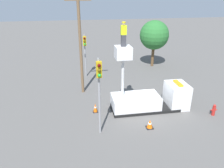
{
  "coord_description": "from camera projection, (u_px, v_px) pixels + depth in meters",
  "views": [
    {
      "loc": [
        -5.33,
        -15.21,
        9.1
      ],
      "look_at": [
        -2.98,
        -1.32,
        3.02
      ],
      "focal_mm": 35.0,
      "sensor_mm": 36.0,
      "label": 1
    }
  ],
  "objects": [
    {
      "name": "ground_plane",
      "position": [
        144.0,
        109.0,
        18.2
      ],
      "size": [
        120.0,
        120.0,
        0.0
      ],
      "primitive_type": "plane",
      "color": "#565451"
    },
    {
      "name": "bucket_truck",
      "position": [
        150.0,
        98.0,
        17.87
      ],
      "size": [
        6.28,
        2.11,
        5.35
      ],
      "color": "black",
      "rests_on": "ground"
    },
    {
      "name": "worker",
      "position": [
        124.0,
        34.0,
        15.44
      ],
      "size": [
        0.4,
        0.26,
        1.75
      ],
      "color": "#38383D",
      "rests_on": "bucket_truck"
    },
    {
      "name": "traffic_light_pole",
      "position": [
        99.0,
        83.0,
        13.55
      ],
      "size": [
        0.34,
        0.57,
        5.35
      ],
      "color": "gray",
      "rests_on": "ground"
    },
    {
      "name": "traffic_light_across",
      "position": [
        85.0,
        48.0,
        23.58
      ],
      "size": [
        0.34,
        0.57,
        4.77
      ],
      "color": "gray",
      "rests_on": "ground"
    },
    {
      "name": "fire_hydrant",
      "position": [
        214.0,
        110.0,
        17.08
      ],
      "size": [
        0.5,
        0.26,
        0.95
      ],
      "color": "#B2231E",
      "rests_on": "ground"
    },
    {
      "name": "traffic_cone_rear",
      "position": [
        95.0,
        108.0,
        17.59
      ],
      "size": [
        0.4,
        0.4,
        0.78
      ],
      "color": "black",
      "rests_on": "ground"
    },
    {
      "name": "traffic_cone_curbside",
      "position": [
        150.0,
        124.0,
        15.56
      ],
      "size": [
        0.52,
        0.52,
        0.66
      ],
      "color": "black",
      "rests_on": "ground"
    },
    {
      "name": "tree_left_bg",
      "position": [
        154.0,
        35.0,
        26.92
      ],
      "size": [
        3.58,
        3.58,
        5.79
      ],
      "color": "brown",
      "rests_on": "ground"
    },
    {
      "name": "utility_pole",
      "position": [
        80.0,
        43.0,
        19.32
      ],
      "size": [
        2.2,
        0.26,
        8.98
      ],
      "color": "brown",
      "rests_on": "ground"
    }
  ]
}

